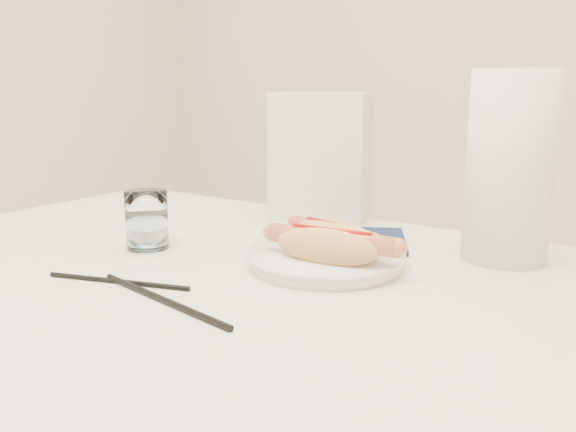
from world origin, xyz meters
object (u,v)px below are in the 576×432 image
Objects in this scene: table at (228,311)px; hotdog_right at (331,245)px; hotdog_left at (332,235)px; plate at (326,261)px; water_glass at (147,220)px; paper_towel_roll at (510,167)px; napkin_box at (321,157)px.

table is 6.63× the size of hotdog_right.
hotdog_left is 0.07m from hotdog_right.
hotdog_right is at bearing -47.42° from plate.
water_glass reaches higher than plate.
paper_towel_roll reaches higher than hotdog_right.
napkin_box is at bearing 117.20° from hotdog_right.
table is at bearing -159.85° from hotdog_right.
table is at bearing -138.25° from paper_towel_roll.
paper_towel_roll is at bearing 43.29° from hotdog_right.
plate is 0.04m from hotdog_left.
hotdog_right is 0.35m from napkin_box.
hotdog_left reaches higher than table.
hotdog_left is at bearing -71.15° from napkin_box.
plate is at bearing -73.04° from napkin_box.
hotdog_left is at bearing 113.29° from hotdog_right.
water_glass is (-0.27, -0.10, 0.01)m from hotdog_left.
water_glass is (-0.28, -0.07, 0.04)m from plate.
hotdog_right is (0.03, -0.06, 0.00)m from hotdog_left.
paper_towel_roll is at bearing -28.81° from napkin_box.
paper_towel_roll is (0.19, 0.18, 0.13)m from plate.
paper_towel_roll reaches higher than table.
water_glass is 0.33× the size of paper_towel_roll.
water_glass reaches higher than hotdog_right.
plate is 1.37× the size of hotdog_left.
napkin_box is (-0.16, 0.23, 0.08)m from hotdog_left.
table is 5.68× the size of plate.
hotdog_right is at bearing -130.18° from paper_towel_roll.
water_glass is at bearing -124.35° from napkin_box.
paper_towel_roll is (0.36, -0.08, 0.02)m from napkin_box.
hotdog_right is 0.28m from paper_towel_roll.
paper_towel_roll reaches higher than plate.
plate is 0.29m from paper_towel_roll.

